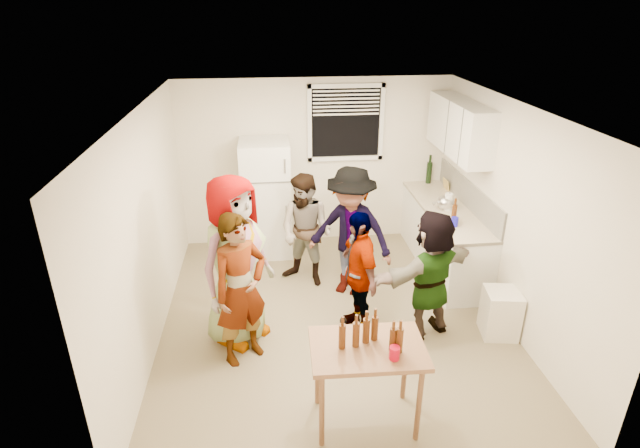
{
  "coord_description": "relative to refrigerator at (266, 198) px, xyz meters",
  "views": [
    {
      "loc": [
        -0.71,
        -4.92,
        3.49
      ],
      "look_at": [
        -0.14,
        0.23,
        1.15
      ],
      "focal_mm": 28.0,
      "sensor_mm": 36.0,
      "label": 1
    }
  ],
  "objects": [
    {
      "name": "room",
      "position": [
        0.75,
        -1.88,
        -0.85
      ],
      "size": [
        4.0,
        4.5,
        2.5
      ],
      "primitive_type": null,
      "color": "silver",
      "rests_on": "ground"
    },
    {
      "name": "window",
      "position": [
        1.2,
        0.33,
        1.0
      ],
      "size": [
        1.12,
        0.1,
        1.06
      ],
      "primitive_type": null,
      "color": "white",
      "rests_on": "room"
    },
    {
      "name": "refrigerator",
      "position": [
        0.0,
        0.0,
        0.0
      ],
      "size": [
        0.7,
        0.7,
        1.7
      ],
      "primitive_type": "cube",
      "color": "white",
      "rests_on": "ground"
    },
    {
      "name": "counter_lower",
      "position": [
        2.45,
        -0.73,
        -0.42
      ],
      "size": [
        0.6,
        2.2,
        0.86
      ],
      "primitive_type": "cube",
      "color": "white",
      "rests_on": "ground"
    },
    {
      "name": "countertop",
      "position": [
        2.45,
        -0.73,
        0.03
      ],
      "size": [
        0.64,
        2.22,
        0.04
      ],
      "primitive_type": "cube",
      "color": "beige",
      "rests_on": "counter_lower"
    },
    {
      "name": "backsplash",
      "position": [
        2.74,
        -0.73,
        0.23
      ],
      "size": [
        0.03,
        2.2,
        0.36
      ],
      "primitive_type": "cube",
      "color": "#AEABA0",
      "rests_on": "countertop"
    },
    {
      "name": "upper_cabinets",
      "position": [
        2.58,
        -0.53,
        1.1
      ],
      "size": [
        0.34,
        1.6,
        0.7
      ],
      "primitive_type": "cube",
      "color": "white",
      "rests_on": "room"
    },
    {
      "name": "kettle",
      "position": [
        2.4,
        -0.79,
        0.05
      ],
      "size": [
        0.27,
        0.23,
        0.21
      ],
      "primitive_type": null,
      "rotation": [
        0.0,
        0.0,
        0.05
      ],
      "color": "silver",
      "rests_on": "countertop"
    },
    {
      "name": "paper_towel",
      "position": [
        2.43,
        -0.82,
        0.05
      ],
      "size": [
        0.11,
        0.11,
        0.23
      ],
      "primitive_type": "cylinder",
      "color": "white",
      "rests_on": "countertop"
    },
    {
      "name": "wine_bottle",
      "position": [
        2.5,
        0.26,
        0.05
      ],
      "size": [
        0.08,
        0.08,
        0.33
      ],
      "primitive_type": "cylinder",
      "color": "black",
      "rests_on": "countertop"
    },
    {
      "name": "beer_bottle_counter",
      "position": [
        2.35,
        -1.25,
        0.05
      ],
      "size": [
        0.06,
        0.06,
        0.25
      ],
      "primitive_type": "cylinder",
      "color": "#47230C",
      "rests_on": "countertop"
    },
    {
      "name": "blue_cup",
      "position": [
        2.33,
        -1.34,
        0.05
      ],
      "size": [
        0.09,
        0.09,
        0.12
      ],
      "primitive_type": "cylinder",
      "color": "#1813BE",
      "rests_on": "countertop"
    },
    {
      "name": "picture_frame",
      "position": [
        2.67,
        -0.05,
        0.13
      ],
      "size": [
        0.02,
        0.19,
        0.16
      ],
      "primitive_type": "cube",
      "color": "tan",
      "rests_on": "countertop"
    },
    {
      "name": "trash_bin",
      "position": [
        2.57,
        -2.36,
        -0.6
      ],
      "size": [
        0.43,
        0.43,
        0.55
      ],
      "primitive_type": "cube",
      "rotation": [
        0.0,
        0.0,
        -0.15
      ],
      "color": "white",
      "rests_on": "ground"
    },
    {
      "name": "serving_table",
      "position": [
        0.81,
        -3.46,
        -0.85
      ],
      "size": [
        0.99,
        0.68,
        0.82
      ],
      "primitive_type": null,
      "rotation": [
        0.0,
        0.0,
        -0.03
      ],
      "color": "brown",
      "rests_on": "ground"
    },
    {
      "name": "beer_bottle_table",
      "position": [
        1.01,
        -3.53,
        -0.03
      ],
      "size": [
        0.06,
        0.06,
        0.21
      ],
      "primitive_type": "cylinder",
      "color": "#47230C",
      "rests_on": "serving_table"
    },
    {
      "name": "red_cup",
      "position": [
        1.0,
        -3.64,
        -0.03
      ],
      "size": [
        0.09,
        0.09,
        0.12
      ],
      "primitive_type": "cylinder",
      "color": "#A9061C",
      "rests_on": "serving_table"
    },
    {
      "name": "guest_grey",
      "position": [
        -0.35,
        -2.08,
        -0.85
      ],
      "size": [
        2.06,
        1.96,
        0.61
      ],
      "primitive_type": "imported",
      "rotation": [
        0.0,
        0.0,
        0.86
      ],
      "color": "#959595",
      "rests_on": "ground"
    },
    {
      "name": "guest_stripe",
      "position": [
        -0.28,
        -2.44,
        -0.85
      ],
      "size": [
        1.45,
        1.69,
        0.39
      ],
      "primitive_type": "imported",
      "rotation": [
        0.0,
        0.0,
        0.62
      ],
      "color": "#141933",
      "rests_on": "ground"
    },
    {
      "name": "guest_back_left",
      "position": [
        0.5,
        -0.97,
        -0.85
      ],
      "size": [
        1.45,
        1.67,
        0.57
      ],
      "primitive_type": "imported",
      "rotation": [
        0.0,
        0.0,
        -0.58
      ],
      "color": "#523423",
      "rests_on": "ground"
    },
    {
      "name": "guest_back_right",
      "position": [
        1.03,
        -1.28,
        -0.85
      ],
      "size": [
        1.81,
        2.02,
        0.63
      ],
      "primitive_type": "imported",
      "rotation": [
        0.0,
        0.0,
        -0.54
      ],
      "color": "#414146",
      "rests_on": "ground"
    },
    {
      "name": "guest_black",
      "position": [
        0.99,
        -2.06,
        -0.85
      ],
      "size": [
        1.59,
        1.11,
        0.36
      ],
      "primitive_type": "imported",
      "rotation": [
        0.0,
        0.0,
        -1.38
      ],
      "color": "black",
      "rests_on": "ground"
    },
    {
      "name": "guest_orange",
      "position": [
        1.75,
        -2.24,
        -0.85
      ],
      "size": [
        1.91,
        1.96,
        0.44
      ],
      "primitive_type": "imported",
      "rotation": [
        0.0,
        0.0,
        3.6
      ],
      "color": "#EB9A58",
      "rests_on": "ground"
    }
  ]
}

